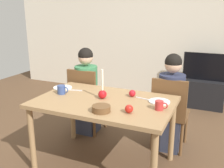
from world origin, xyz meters
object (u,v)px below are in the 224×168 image
at_px(plate_right, 159,101).
at_px(person_right_child, 171,104).
at_px(dining_table, 104,108).
at_px(chair_left, 86,97).
at_px(mug_right, 160,105).
at_px(mug_left, 62,90).
at_px(candle_centerpiece, 102,93).
at_px(apple_near_candle, 129,109).
at_px(bowl_walnuts, 101,109).
at_px(chair_right, 170,110).
at_px(plate_left, 63,88).
at_px(tv_stand, 205,93).
at_px(tv, 207,67).
at_px(person_left_child, 87,92).
at_px(apple_by_left_plate, 132,93).

bearing_deg(plate_right, person_right_child, 86.31).
height_order(dining_table, chair_left, chair_left).
bearing_deg(dining_table, chair_left, 132.98).
bearing_deg(mug_right, chair_left, 150.89).
height_order(mug_left, mug_right, mug_left).
height_order(candle_centerpiece, mug_left, candle_centerpiece).
xyz_separation_m(mug_right, apple_near_candle, (-0.23, -0.18, -0.01)).
distance_m(person_right_child, bowl_walnuts, 1.05).
bearing_deg(chair_left, bowl_walnuts, -53.05).
xyz_separation_m(chair_right, plate_left, (-1.19, -0.42, 0.24)).
bearing_deg(tv_stand, dining_table, -109.97).
bearing_deg(candle_centerpiece, tv, 68.81).
bearing_deg(chair_right, apple_near_candle, -104.54).
distance_m(person_left_child, mug_right, 1.35).
bearing_deg(person_left_child, dining_table, -48.51).
distance_m(dining_table, mug_left, 0.53).
bearing_deg(candle_centerpiece, chair_left, 133.00).
height_order(person_left_child, apple_near_candle, person_left_child).
relative_size(dining_table, apple_by_left_plate, 19.16).
xyz_separation_m(dining_table, person_right_child, (0.56, 0.64, -0.10)).
bearing_deg(apple_by_left_plate, apple_near_candle, -74.25).
xyz_separation_m(plate_left, plate_right, (1.16, -0.01, 0.00)).
height_order(tv_stand, plate_right, plate_right).
height_order(chair_left, mug_right, chair_left).
height_order(mug_left, apple_by_left_plate, mug_left).
xyz_separation_m(person_right_child, plate_left, (-1.19, -0.45, 0.19)).
bearing_deg(apple_by_left_plate, tv, 73.57).
bearing_deg(apple_near_candle, bowl_walnuts, -163.18).
bearing_deg(apple_by_left_plate, chair_right, 48.73).
relative_size(dining_table, chair_right, 1.56).
bearing_deg(mug_right, mug_left, 178.22).
bearing_deg(mug_right, tv, 83.73).
xyz_separation_m(dining_table, chair_left, (-0.57, 0.61, -0.15)).
bearing_deg(tv, candle_centerpiece, -111.19).
height_order(person_left_child, tv, person_left_child).
bearing_deg(apple_near_candle, mug_right, 38.19).
bearing_deg(person_left_child, chair_right, -1.65).
distance_m(dining_table, mug_right, 0.59).
bearing_deg(mug_left, apple_by_left_plate, 16.66).
bearing_deg(tv, plate_left, -124.73).
relative_size(tv, apple_by_left_plate, 10.81).
height_order(dining_table, tv_stand, dining_table).
distance_m(person_right_child, mug_left, 1.27).
distance_m(plate_left, mug_right, 1.23).
distance_m(tv, plate_left, 2.57).
bearing_deg(mug_right, candle_centerpiece, 173.24).
relative_size(person_left_child, mug_right, 9.76).
xyz_separation_m(person_right_child, tv, (0.28, 1.66, 0.14)).
height_order(candle_centerpiece, plate_right, candle_centerpiece).
bearing_deg(apple_by_left_plate, plate_left, -177.45).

